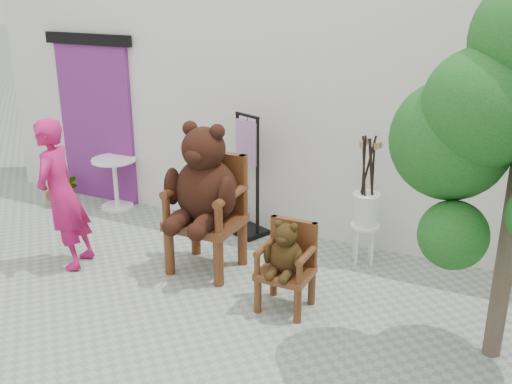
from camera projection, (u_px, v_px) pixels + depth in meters
ground_plane at (185, 341)px, 5.30m from camera, size 60.00×60.00×0.00m
back_wall at (313, 108)px, 7.41m from camera, size 9.00×1.00×3.00m
doorway at (97, 119)px, 8.31m from camera, size 1.40×0.11×2.33m
chair_big at (205, 190)px, 6.30m from camera, size 0.81×0.86×1.65m
chair_small at (287, 257)px, 5.66m from camera, size 0.49×0.49×0.91m
person at (61, 195)px, 6.43m from camera, size 0.54×0.68×1.65m
cafe_table at (115, 177)px, 8.19m from camera, size 0.60×0.60×0.70m
display_stand at (247, 189)px, 7.31m from camera, size 0.55×0.50×1.51m
stool_bucket at (366, 209)px, 6.54m from camera, size 0.32×0.32×1.45m
potted_plant at (60, 188)px, 8.42m from camera, size 0.49×0.46×0.44m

